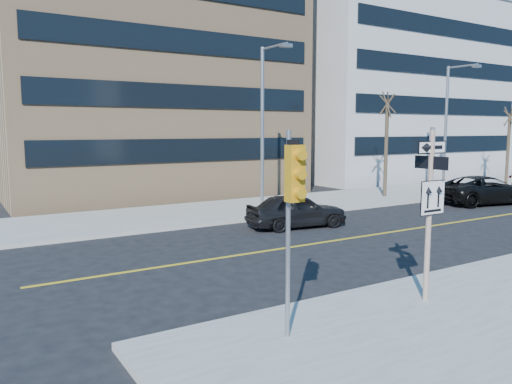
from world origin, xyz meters
TOP-DOWN VIEW (x-y plane):
  - ground at (0.00, 0.00)m, footprint 120.00×120.00m
  - far_sidewalk at (18.00, 12.00)m, footprint 66.00×6.00m
  - road_centerline at (12.00, 4.00)m, footprint 40.00×0.14m
  - sign_pole at (0.00, -2.51)m, footprint 0.92×0.92m
  - traffic_signal at (-4.00, -2.66)m, footprint 0.32×0.45m
  - parked_car_a at (3.11, 6.87)m, footprint 2.38×4.53m
  - parked_car_c at (16.19, 6.80)m, footprint 3.81×6.11m
  - streetlight_a at (4.00, 10.76)m, footprint 0.55×2.25m
  - streetlight_b at (18.00, 10.76)m, footprint 0.55×2.25m
  - street_tree_west at (13.00, 11.30)m, footprint 1.80×1.80m
  - street_tree_east at (26.00, 11.60)m, footprint 1.80×1.80m
  - building_brick at (2.00, 25.00)m, footprint 18.00×18.00m
  - building_grey_mid at (24.00, 24.00)m, footprint 20.00×16.00m
  - building_grey_far at (45.00, 27.00)m, footprint 18.00×18.00m

SIDE VIEW (x-z plane):
  - ground at x=0.00m, z-range 0.00..0.00m
  - road_centerline at x=12.00m, z-range 0.00..0.01m
  - far_sidewalk at x=18.00m, z-range 0.00..0.15m
  - parked_car_a at x=3.11m, z-range 0.00..1.47m
  - parked_car_c at x=16.19m, z-range 0.00..1.58m
  - sign_pole at x=0.00m, z-range 0.41..4.47m
  - traffic_signal at x=-4.00m, z-range 1.03..5.03m
  - streetlight_a at x=4.00m, z-range 0.76..8.76m
  - streetlight_b at x=18.00m, z-range 0.76..8.76m
  - street_tree_east at x=26.00m, z-range 2.07..7.82m
  - street_tree_west at x=13.00m, z-range 2.35..8.70m
  - building_grey_mid at x=24.00m, z-range 0.00..15.00m
  - building_grey_far at x=45.00m, z-range 0.00..16.00m
  - building_brick at x=2.00m, z-range 0.00..18.00m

